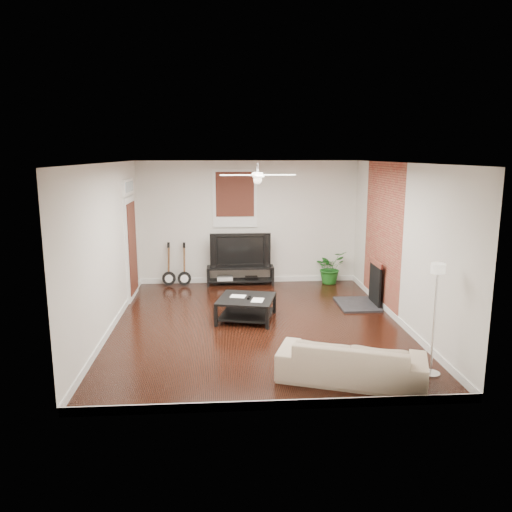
{
  "coord_description": "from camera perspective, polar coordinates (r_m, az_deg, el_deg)",
  "views": [
    {
      "loc": [
        -0.6,
        -8.35,
        2.94
      ],
      "look_at": [
        0.0,
        0.4,
        1.15
      ],
      "focal_mm": 35.11,
      "sensor_mm": 36.0,
      "label": 1
    }
  ],
  "objects": [
    {
      "name": "room",
      "position": [
        8.51,
        0.19,
        1.11
      ],
      "size": [
        5.01,
        6.01,
        2.81
      ],
      "color": "black",
      "rests_on": "ground"
    },
    {
      "name": "brick_accent",
      "position": [
        9.97,
        14.19,
        2.29
      ],
      "size": [
        0.02,
        2.2,
        2.8
      ],
      "primitive_type": "cube",
      "color": "#993D31",
      "rests_on": "floor"
    },
    {
      "name": "fireplace",
      "position": [
        10.07,
        12.36,
        -2.99
      ],
      "size": [
        0.8,
        1.1,
        0.92
      ],
      "primitive_type": "cube",
      "color": "black",
      "rests_on": "floor"
    },
    {
      "name": "window_back",
      "position": [
        11.37,
        -2.42,
        6.53
      ],
      "size": [
        1.0,
        0.06,
        1.3
      ],
      "primitive_type": "cube",
      "color": "#36150E",
      "rests_on": "wall_back"
    },
    {
      "name": "door_left",
      "position": [
        10.55,
        -14.03,
        1.98
      ],
      "size": [
        0.08,
        1.0,
        2.5
      ],
      "primitive_type": "cube",
      "color": "white",
      "rests_on": "wall_left"
    },
    {
      "name": "tv_stand",
      "position": [
        11.47,
        -1.79,
        -2.23
      ],
      "size": [
        1.52,
        0.4,
        0.43
      ],
      "primitive_type": "cube",
      "color": "black",
      "rests_on": "floor"
    },
    {
      "name": "tv",
      "position": [
        11.36,
        -1.82,
        0.76
      ],
      "size": [
        1.36,
        0.18,
        0.78
      ],
      "primitive_type": "imported",
      "color": "black",
      "rests_on": "tv_stand"
    },
    {
      "name": "coffee_table",
      "position": [
        9.08,
        -1.11,
        -6.01
      ],
      "size": [
        1.16,
        1.16,
        0.4
      ],
      "primitive_type": "cube",
      "rotation": [
        0.0,
        0.0,
        -0.24
      ],
      "color": "black",
      "rests_on": "floor"
    },
    {
      "name": "sofa",
      "position": [
        6.83,
        10.8,
        -11.62
      ],
      "size": [
        2.05,
        1.34,
        0.56
      ],
      "primitive_type": "imported",
      "rotation": [
        0.0,
        0.0,
        2.8
      ],
      "color": "tan",
      "rests_on": "floor"
    },
    {
      "name": "floor_lamp",
      "position": [
        7.11,
        19.65,
        -6.87
      ],
      "size": [
        0.33,
        0.33,
        1.56
      ],
      "primitive_type": null,
      "rotation": [
        0.0,
        0.0,
        -0.34
      ],
      "color": "silver",
      "rests_on": "floor"
    },
    {
      "name": "potted_plant",
      "position": [
        11.67,
        8.42,
        -1.28
      ],
      "size": [
        0.89,
        0.86,
        0.75
      ],
      "primitive_type": "imported",
      "rotation": [
        0.0,
        0.0,
        0.57
      ],
      "color": "#1C621C",
      "rests_on": "floor"
    },
    {
      "name": "guitar_left",
      "position": [
        11.43,
        -9.94,
        -0.99
      ],
      "size": [
        0.33,
        0.25,
        0.99
      ],
      "primitive_type": null,
      "rotation": [
        0.0,
        0.0,
        -0.1
      ],
      "color": "black",
      "rests_on": "floor"
    },
    {
      "name": "guitar_right",
      "position": [
        11.37,
        -8.2,
        -1.0
      ],
      "size": [
        0.31,
        0.22,
        0.99
      ],
      "primitive_type": null,
      "rotation": [
        0.0,
        0.0,
        0.0
      ],
      "color": "black",
      "rests_on": "floor"
    },
    {
      "name": "ceiling_fan",
      "position": [
        8.38,
        0.19,
        9.21
      ],
      "size": [
        1.24,
        1.24,
        0.32
      ],
      "primitive_type": null,
      "color": "white",
      "rests_on": "ceiling"
    }
  ]
}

